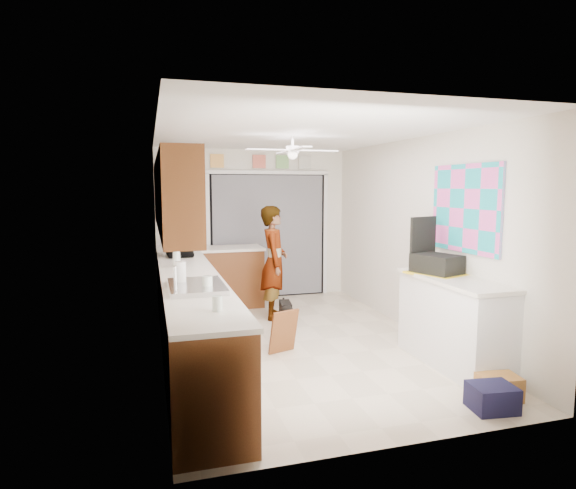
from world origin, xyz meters
TOP-DOWN VIEW (x-y plane):
  - floor at (0.00, 0.00)m, footprint 5.00×5.00m
  - ceiling at (0.00, 0.00)m, footprint 5.00×5.00m
  - wall_back at (0.00, 2.50)m, footprint 3.20×0.00m
  - wall_front at (0.00, -2.50)m, footprint 3.20×0.00m
  - wall_left at (-1.60, 0.00)m, footprint 0.00×5.00m
  - wall_right at (1.60, 0.00)m, footprint 0.00×5.00m
  - left_base_cabinets at (-1.30, 0.00)m, footprint 0.60×4.80m
  - left_countertop at (-1.29, 0.00)m, footprint 0.62×4.80m
  - upper_cabinets at (-1.44, 0.20)m, footprint 0.32×4.00m
  - sink_basin at (-1.29, -1.00)m, footprint 0.50×0.76m
  - faucet at (-1.48, -1.00)m, footprint 0.03×0.03m
  - peninsula_base at (-0.50, 2.00)m, footprint 1.00×0.60m
  - peninsula_top at (-0.50, 2.00)m, footprint 1.04×0.64m
  - back_opening_recess at (0.25, 2.47)m, footprint 2.00×0.06m
  - curtain_panel at (0.25, 2.43)m, footprint 1.90×0.03m
  - door_trim_left at (-0.77, 2.44)m, footprint 0.06×0.04m
  - door_trim_right at (1.27, 2.44)m, footprint 0.06×0.04m
  - door_trim_head at (0.25, 2.44)m, footprint 2.10×0.04m
  - header_frame_0 at (-0.60, 2.47)m, footprint 0.22×0.02m
  - header_frame_2 at (0.10, 2.47)m, footprint 0.22×0.02m
  - header_frame_3 at (0.50, 2.47)m, footprint 0.22×0.02m
  - header_frame_4 at (0.90, 2.47)m, footprint 0.22×0.02m
  - route66_sign at (-0.95, 2.47)m, footprint 0.22×0.02m
  - right_counter_base at (1.35, -1.20)m, footprint 0.50×1.40m
  - right_counter_top at (1.34, -1.20)m, footprint 0.54×1.44m
  - abstract_painting at (1.58, -1.00)m, footprint 0.03×1.15m
  - ceiling_fan at (0.00, 0.20)m, footprint 1.14×1.14m
  - microwave at (-1.30, 1.23)m, footprint 0.36×0.51m
  - soap_bottle at (-1.39, 0.35)m, footprint 0.13×0.13m
  - jar_a at (-1.20, -1.10)m, footprint 0.10×0.10m
  - jar_b at (-1.22, -1.86)m, footprint 0.09×0.09m
  - paper_towel_roll at (-1.43, -0.83)m, footprint 0.14×0.14m
  - suitcase at (1.32, -0.91)m, footprint 0.50×0.57m
  - suitcase_rim at (1.32, -0.91)m, footprint 0.61×0.69m
  - suitcase_lid at (1.32, -0.62)m, footprint 0.41×0.17m
  - cardboard_box at (1.25, -2.04)m, footprint 0.38×0.31m
  - navy_crate at (1.05, -2.20)m, footprint 0.39×0.34m
  - cabinet_door_panel at (-0.27, -0.36)m, footprint 0.36×0.23m
  - man at (0.00, 1.13)m, footprint 0.53×0.67m
  - dog at (0.03, 0.63)m, footprint 0.29×0.52m

SIDE VIEW (x-z plane):
  - floor at x=0.00m, z-range 0.00..0.00m
  - cardboard_box at x=1.25m, z-range 0.00..0.22m
  - navy_crate at x=1.05m, z-range 0.00..0.22m
  - dog at x=0.03m, z-range 0.00..0.39m
  - cabinet_door_panel at x=-0.27m, z-range 0.00..0.51m
  - left_base_cabinets at x=-1.30m, z-range 0.00..0.90m
  - peninsula_base at x=-0.50m, z-range 0.00..0.90m
  - right_counter_base at x=1.35m, z-range 0.00..0.90m
  - man at x=0.00m, z-range 0.00..1.62m
  - left_countertop at x=-1.29m, z-range 0.90..0.94m
  - peninsula_top at x=-0.50m, z-range 0.90..0.94m
  - right_counter_top at x=1.34m, z-range 0.90..0.94m
  - suitcase_rim at x=1.32m, z-range 0.92..0.94m
  - sink_basin at x=-1.29m, z-range 0.92..0.98m
  - jar_b at x=-1.22m, z-range 0.94..1.06m
  - jar_a at x=-1.20m, z-range 0.94..1.07m
  - suitcase at x=1.32m, z-range 0.94..1.15m
  - faucet at x=-1.48m, z-range 0.94..1.16m
  - back_opening_recess at x=0.25m, z-range 0.00..2.10m
  - door_trim_left at x=-0.77m, z-range 0.00..2.10m
  - door_trim_right at x=1.27m, z-range 0.00..2.10m
  - curtain_panel at x=0.25m, z-range 0.03..2.08m
  - paper_towel_roll at x=-1.43m, z-range 0.94..1.18m
  - soap_bottle at x=-1.39m, z-range 0.94..1.20m
  - microwave at x=-1.30m, z-range 0.94..1.21m
  - wall_back at x=0.00m, z-range -0.35..2.85m
  - wall_front at x=0.00m, z-range -0.35..2.85m
  - wall_left at x=-1.60m, z-range -1.25..3.75m
  - wall_right at x=1.60m, z-range -1.25..3.75m
  - suitcase_lid at x=1.32m, z-range 1.04..1.54m
  - abstract_painting at x=1.58m, z-range 1.17..2.12m
  - upper_cabinets at x=-1.44m, z-range 1.40..2.20m
  - door_trim_head at x=0.25m, z-range 2.09..2.15m
  - header_frame_0 at x=-0.60m, z-range 2.19..2.41m
  - header_frame_2 at x=0.10m, z-range 2.19..2.41m
  - header_frame_3 at x=0.50m, z-range 2.19..2.41m
  - header_frame_4 at x=0.90m, z-range 2.19..2.41m
  - route66_sign at x=-0.95m, z-range 2.17..2.43m
  - ceiling_fan at x=0.00m, z-range 2.20..2.44m
  - ceiling at x=0.00m, z-range 2.50..2.50m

